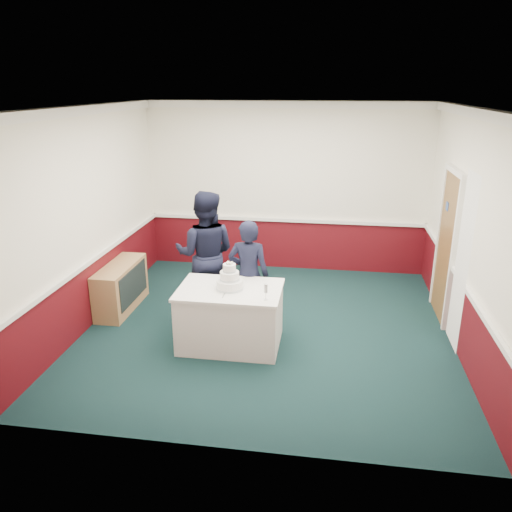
# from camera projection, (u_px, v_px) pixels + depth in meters

# --- Properties ---
(ground) EXTENTS (5.00, 5.00, 0.00)m
(ground) POSITION_uv_depth(u_px,v_px,m) (267.00, 328.00, 7.04)
(ground) COLOR #12292D
(ground) RESTS_ON ground
(room_shell) EXTENTS (5.00, 5.00, 3.00)m
(room_shell) POSITION_uv_depth(u_px,v_px,m) (279.00, 182.00, 6.95)
(room_shell) COLOR white
(room_shell) RESTS_ON ground
(sideboard) EXTENTS (0.41, 1.20, 0.70)m
(sideboard) POSITION_uv_depth(u_px,v_px,m) (121.00, 287.00, 7.55)
(sideboard) COLOR #9E7C4D
(sideboard) RESTS_ON ground
(cake_table) EXTENTS (1.32, 0.92, 0.79)m
(cake_table) POSITION_uv_depth(u_px,v_px,m) (230.00, 316.00, 6.48)
(cake_table) COLOR white
(cake_table) RESTS_ON ground
(wedding_cake) EXTENTS (0.35, 0.35, 0.36)m
(wedding_cake) POSITION_uv_depth(u_px,v_px,m) (230.00, 280.00, 6.32)
(wedding_cake) COLOR white
(wedding_cake) RESTS_ON cake_table
(cake_knife) EXTENTS (0.02, 0.22, 0.00)m
(cake_knife) POSITION_uv_depth(u_px,v_px,m) (224.00, 294.00, 6.17)
(cake_knife) COLOR silver
(cake_knife) RESTS_ON cake_table
(champagne_flute) EXTENTS (0.05, 0.05, 0.21)m
(champagne_flute) POSITION_uv_depth(u_px,v_px,m) (266.00, 289.00, 5.98)
(champagne_flute) COLOR silver
(champagne_flute) RESTS_ON cake_table
(person_man) EXTENTS (0.93, 0.75, 1.85)m
(person_man) POSITION_uv_depth(u_px,v_px,m) (205.00, 254.00, 7.22)
(person_man) COLOR black
(person_man) RESTS_ON ground
(person_woman) EXTENTS (0.57, 0.38, 1.56)m
(person_woman) POSITION_uv_depth(u_px,v_px,m) (248.00, 275.00, 6.84)
(person_woman) COLOR black
(person_woman) RESTS_ON ground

